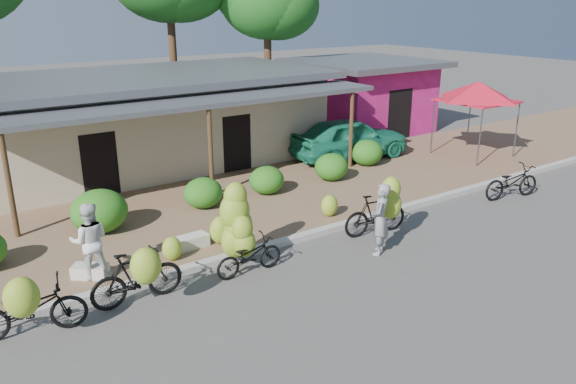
{
  "coord_description": "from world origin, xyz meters",
  "views": [
    {
      "loc": [
        -7.46,
        -8.74,
        5.87
      ],
      "look_at": [
        0.31,
        2.44,
        1.2
      ],
      "focal_mm": 35.0,
      "sensor_mm": 36.0,
      "label": 1
    }
  ],
  "objects_px": {
    "bike_right": "(379,210)",
    "teal_van": "(350,138)",
    "sack_near": "(191,242)",
    "sack_far": "(90,271)",
    "bystander": "(90,241)",
    "bike_far_right": "(512,182)",
    "vendor": "(380,219)",
    "bike_left": "(138,275)",
    "red_canopy": "(478,91)",
    "bike_center": "(241,235)",
    "bike_far_left": "(28,308)"
  },
  "relations": [
    {
      "from": "bike_right",
      "to": "sack_near",
      "type": "bearing_deg",
      "value": 76.39
    },
    {
      "from": "bystander",
      "to": "teal_van",
      "type": "relative_size",
      "value": 0.37
    },
    {
      "from": "bike_center",
      "to": "sack_far",
      "type": "height_order",
      "value": "bike_center"
    },
    {
      "from": "bike_left",
      "to": "bike_right",
      "type": "height_order",
      "value": "bike_right"
    },
    {
      "from": "bike_center",
      "to": "bike_right",
      "type": "bearing_deg",
      "value": -95.47
    },
    {
      "from": "bike_left",
      "to": "sack_near",
      "type": "relative_size",
      "value": 2.26
    },
    {
      "from": "sack_near",
      "to": "bystander",
      "type": "distance_m",
      "value": 2.53
    },
    {
      "from": "red_canopy",
      "to": "bike_center",
      "type": "distance_m",
      "value": 12.78
    },
    {
      "from": "sack_near",
      "to": "bike_far_right",
      "type": "bearing_deg",
      "value": -11.71
    },
    {
      "from": "bike_far_left",
      "to": "teal_van",
      "type": "height_order",
      "value": "teal_van"
    },
    {
      "from": "bike_left",
      "to": "bike_center",
      "type": "height_order",
      "value": "bike_center"
    },
    {
      "from": "sack_near",
      "to": "bystander",
      "type": "xyz_separation_m",
      "value": [
        -2.43,
        -0.2,
        0.71
      ]
    },
    {
      "from": "sack_far",
      "to": "teal_van",
      "type": "distance_m",
      "value": 11.86
    },
    {
      "from": "bike_far_right",
      "to": "vendor",
      "type": "distance_m",
      "value": 6.22
    },
    {
      "from": "red_canopy",
      "to": "sack_near",
      "type": "xyz_separation_m",
      "value": [
        -12.83,
        -1.69,
        -2.34
      ]
    },
    {
      "from": "bike_center",
      "to": "bystander",
      "type": "height_order",
      "value": "bike_center"
    },
    {
      "from": "bike_right",
      "to": "teal_van",
      "type": "height_order",
      "value": "bike_right"
    },
    {
      "from": "red_canopy",
      "to": "bike_center",
      "type": "relative_size",
      "value": 1.73
    },
    {
      "from": "red_canopy",
      "to": "bike_right",
      "type": "xyz_separation_m",
      "value": [
        -8.38,
        -3.58,
        -1.9
      ]
    },
    {
      "from": "sack_near",
      "to": "sack_far",
      "type": "bearing_deg",
      "value": -176.26
    },
    {
      "from": "bike_right",
      "to": "bystander",
      "type": "relative_size",
      "value": 1.12
    },
    {
      "from": "bike_left",
      "to": "bystander",
      "type": "bearing_deg",
      "value": 19.47
    },
    {
      "from": "bike_far_left",
      "to": "bike_far_right",
      "type": "xyz_separation_m",
      "value": [
        13.92,
        -0.36,
        -0.08
      ]
    },
    {
      "from": "bike_center",
      "to": "vendor",
      "type": "relative_size",
      "value": 1.14
    },
    {
      "from": "sack_near",
      "to": "bike_left",
      "type": "bearing_deg",
      "value": -138.63
    },
    {
      "from": "bike_left",
      "to": "sack_far",
      "type": "relative_size",
      "value": 2.57
    },
    {
      "from": "bike_far_right",
      "to": "vendor",
      "type": "xyz_separation_m",
      "value": [
        -6.18,
        -0.61,
        0.37
      ]
    },
    {
      "from": "bike_far_right",
      "to": "bike_left",
      "type": "bearing_deg",
      "value": 100.46
    },
    {
      "from": "bike_left",
      "to": "vendor",
      "type": "xyz_separation_m",
      "value": [
        5.68,
        -0.96,
        0.23
      ]
    },
    {
      "from": "bike_center",
      "to": "sack_near",
      "type": "xyz_separation_m",
      "value": [
        -0.58,
        1.49,
        -0.56
      ]
    },
    {
      "from": "bike_right",
      "to": "bike_far_right",
      "type": "xyz_separation_m",
      "value": [
        5.47,
        -0.16,
        -0.19
      ]
    },
    {
      "from": "bystander",
      "to": "teal_van",
      "type": "distance_m",
      "value": 11.81
    },
    {
      "from": "bike_center",
      "to": "vendor",
      "type": "distance_m",
      "value": 3.37
    },
    {
      "from": "bike_right",
      "to": "teal_van",
      "type": "xyz_separation_m",
      "value": [
        4.13,
        5.95,
        0.19
      ]
    },
    {
      "from": "sack_near",
      "to": "sack_far",
      "type": "relative_size",
      "value": 1.13
    },
    {
      "from": "red_canopy",
      "to": "bike_left",
      "type": "xyz_separation_m",
      "value": [
        -14.77,
        -3.4,
        -1.95
      ]
    },
    {
      "from": "bike_right",
      "to": "sack_near",
      "type": "relative_size",
      "value": 2.26
    },
    {
      "from": "vendor",
      "to": "teal_van",
      "type": "xyz_separation_m",
      "value": [
        4.85,
        6.73,
        0.02
      ]
    },
    {
      "from": "bike_far_left",
      "to": "bike_left",
      "type": "relative_size",
      "value": 1.1
    },
    {
      "from": "bystander",
      "to": "teal_van",
      "type": "xyz_separation_m",
      "value": [
        11.01,
        4.26,
        -0.07
      ]
    },
    {
      "from": "bike_far_left",
      "to": "bike_center",
      "type": "distance_m",
      "value": 4.59
    },
    {
      "from": "bike_center",
      "to": "sack_near",
      "type": "height_order",
      "value": "bike_center"
    },
    {
      "from": "bike_far_left",
      "to": "bystander",
      "type": "height_order",
      "value": "bystander"
    },
    {
      "from": "bike_far_left",
      "to": "teal_van",
      "type": "distance_m",
      "value": 13.84
    },
    {
      "from": "bike_center",
      "to": "sack_near",
      "type": "bearing_deg",
      "value": 21.88
    },
    {
      "from": "bike_far_left",
      "to": "vendor",
      "type": "relative_size",
      "value": 1.19
    },
    {
      "from": "sack_near",
      "to": "bike_center",
      "type": "bearing_deg",
      "value": -68.68
    },
    {
      "from": "red_canopy",
      "to": "sack_near",
      "type": "bearing_deg",
      "value": -172.5
    },
    {
      "from": "bike_center",
      "to": "vendor",
      "type": "height_order",
      "value": "bike_center"
    },
    {
      "from": "bike_left",
      "to": "sack_far",
      "type": "height_order",
      "value": "bike_left"
    }
  ]
}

